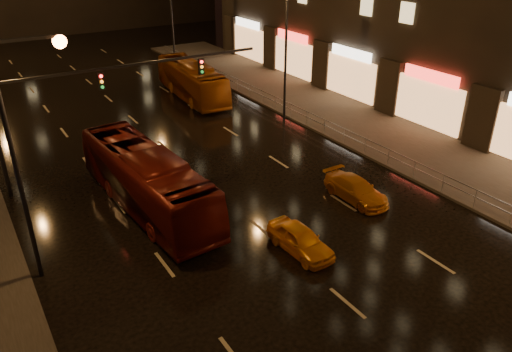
# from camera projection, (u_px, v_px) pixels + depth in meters

# --- Properties ---
(ground) EXTENTS (140.00, 140.00, 0.00)m
(ground) POSITION_uv_depth(u_px,v_px,m) (177.00, 157.00, 31.25)
(ground) COLOR black
(ground) RESTS_ON ground
(sidewalk_right) EXTENTS (7.00, 70.00, 0.15)m
(sidewalk_right) POSITION_uv_depth(u_px,v_px,m) (390.00, 138.00, 33.82)
(sidewalk_right) COLOR #38332D
(sidewalk_right) RESTS_ON ground
(traffic_signal) EXTENTS (15.31, 0.32, 6.20)m
(traffic_signal) POSITION_uv_depth(u_px,v_px,m) (83.00, 97.00, 26.72)
(traffic_signal) COLOR black
(traffic_signal) RESTS_ON ground
(railing_right) EXTENTS (0.05, 56.00, 1.00)m
(railing_right) POSITION_uv_depth(u_px,v_px,m) (325.00, 123.00, 34.17)
(railing_right) COLOR #99999E
(railing_right) RESTS_ON sidewalk_right
(bus_red) EXTENTS (3.39, 11.41, 3.14)m
(bus_red) POSITION_uv_depth(u_px,v_px,m) (147.00, 180.00, 24.97)
(bus_red) COLOR #63140E
(bus_red) RESTS_ON ground
(bus_curb) EXTENTS (3.24, 10.66, 2.92)m
(bus_curb) POSITION_uv_depth(u_px,v_px,m) (192.00, 80.00, 41.49)
(bus_curb) COLOR #A25010
(bus_curb) RESTS_ON ground
(taxi_near) EXTENTS (1.60, 3.61, 1.21)m
(taxi_near) POSITION_uv_depth(u_px,v_px,m) (300.00, 240.00, 21.91)
(taxi_near) COLOR orange
(taxi_near) RESTS_ON ground
(taxi_far) EXTENTS (1.64, 3.96, 1.14)m
(taxi_far) POSITION_uv_depth(u_px,v_px,m) (356.00, 189.00, 26.17)
(taxi_far) COLOR orange
(taxi_far) RESTS_ON ground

